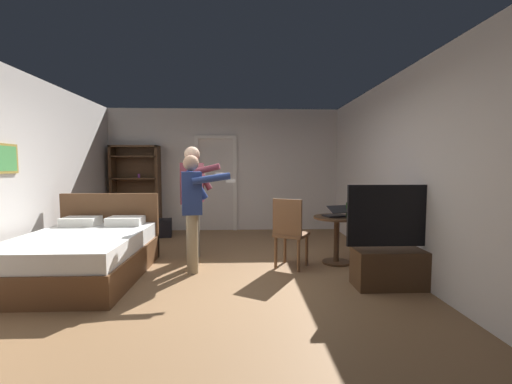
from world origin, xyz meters
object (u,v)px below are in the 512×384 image
at_px(side_table, 337,232).
at_px(wooden_chair, 290,230).
at_px(bed, 84,254).
at_px(bookshelf, 136,186).
at_px(person_blue_shirt, 192,204).
at_px(suitcase_dark, 159,228).
at_px(laptop, 337,213).
at_px(person_striped_shirt, 193,194).
at_px(tv_flatscreen, 398,257).
at_px(bottle_on_table, 348,209).

distance_m(side_table, wooden_chair, 0.77).
bearing_deg(bed, bookshelf, 94.75).
distance_m(person_blue_shirt, suitcase_dark, 2.62).
bearing_deg(side_table, laptop, -113.37).
bearing_deg(suitcase_dark, wooden_chair, -53.03).
relative_size(person_striped_shirt, suitcase_dark, 3.41).
xyz_separation_m(bed, tv_flatscreen, (3.91, -0.55, 0.06)).
height_order(bed, laptop, bed).
distance_m(laptop, wooden_chair, 0.76).
relative_size(person_blue_shirt, suitcase_dark, 3.12).
relative_size(bottle_on_table, wooden_chair, 0.27).
bearing_deg(suitcase_dark, person_blue_shirt, -75.16).
bearing_deg(wooden_chair, tv_flatscreen, -33.87).
bearing_deg(tv_flatscreen, bed, 171.99).
distance_m(bottle_on_table, wooden_chair, 0.92).
bearing_deg(person_striped_shirt, side_table, -8.99).
bearing_deg(side_table, person_blue_shirt, -173.21).
bearing_deg(laptop, bottle_on_table, -13.72).
xyz_separation_m(wooden_chair, person_striped_shirt, (-1.42, 0.56, 0.47)).
distance_m(tv_flatscreen, bottle_on_table, 1.08).
distance_m(person_striped_shirt, suitcase_dark, 2.13).
xyz_separation_m(tv_flatscreen, bottle_on_table, (-0.31, 0.93, 0.45)).
bearing_deg(bottle_on_table, bed, -173.92).
distance_m(bed, wooden_chair, 2.75).
bearing_deg(person_blue_shirt, wooden_chair, 1.14).
bearing_deg(tv_flatscreen, laptop, 115.68).
bearing_deg(bookshelf, bottle_on_table, -34.31).
bearing_deg(bottle_on_table, side_table, 150.26).
bearing_deg(person_blue_shirt, laptop, 5.71).
xyz_separation_m(bed, person_striped_shirt, (1.31, 0.80, 0.71)).
height_order(wooden_chair, suitcase_dark, wooden_chair).
bearing_deg(bed, side_table, 7.63).
bearing_deg(laptop, wooden_chair, -165.92).
bearing_deg(bed, wooden_chair, 5.09).
relative_size(bookshelf, side_table, 2.70).
relative_size(laptop, person_striped_shirt, 0.23).
height_order(bed, tv_flatscreen, tv_flatscreen).
distance_m(wooden_chair, person_striped_shirt, 1.60).
bearing_deg(person_striped_shirt, bed, -148.43).
relative_size(bed, tv_flatscreen, 1.62).
xyz_separation_m(bottle_on_table, wooden_chair, (-0.87, -0.14, -0.27)).
bearing_deg(person_striped_shirt, bottle_on_table, -10.40).
distance_m(bookshelf, person_blue_shirt, 3.24).
bearing_deg(person_striped_shirt, laptop, -10.15).
distance_m(wooden_chair, suitcase_dark, 3.31).
height_order(bottle_on_table, person_striped_shirt, person_striped_shirt).
relative_size(bed, side_table, 2.88).
xyz_separation_m(bookshelf, wooden_chair, (2.98, -2.77, -0.47)).
xyz_separation_m(tv_flatscreen, person_blue_shirt, (-2.53, 0.77, 0.56)).
distance_m(bed, bottle_on_table, 3.65).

